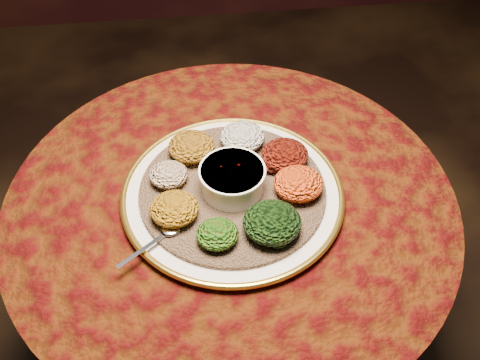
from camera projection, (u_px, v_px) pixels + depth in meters
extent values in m
plane|color=black|center=(234.00, 349.00, 1.68)|extent=(4.00, 4.00, 0.00)
cylinder|color=black|center=(233.00, 346.00, 1.66)|extent=(0.44, 0.44, 0.04)
cylinder|color=black|center=(232.00, 293.00, 1.43)|extent=(0.12, 0.12, 0.68)
cylinder|color=black|center=(231.00, 206.00, 1.16)|extent=(0.80, 0.80, 0.04)
cylinder|color=#391604|center=(231.00, 245.00, 1.27)|extent=(0.93, 0.93, 0.34)
cylinder|color=#391604|center=(231.00, 198.00, 1.14)|extent=(0.96, 0.96, 0.01)
cylinder|color=silver|center=(233.00, 195.00, 1.13)|extent=(0.53, 0.53, 0.02)
torus|color=gold|center=(233.00, 192.00, 1.12)|extent=(0.47, 0.47, 0.01)
cylinder|color=#8C6746|center=(232.00, 190.00, 1.12)|extent=(0.43, 0.43, 0.01)
cylinder|color=white|center=(232.00, 179.00, 1.09)|extent=(0.13, 0.13, 0.06)
cylinder|color=white|center=(232.00, 171.00, 1.07)|extent=(0.14, 0.14, 0.01)
cylinder|color=#500604|center=(232.00, 174.00, 1.08)|extent=(0.11, 0.11, 0.01)
ellipsoid|color=silver|center=(170.00, 231.00, 1.03)|extent=(0.04, 0.03, 0.01)
cube|color=silver|center=(141.00, 251.00, 1.00)|extent=(0.09, 0.07, 0.00)
ellipsoid|color=beige|center=(242.00, 137.00, 1.19)|extent=(0.10, 0.09, 0.05)
ellipsoid|color=black|center=(285.00, 155.00, 1.15)|extent=(0.10, 0.10, 0.05)
ellipsoid|color=#BD720F|center=(298.00, 184.00, 1.09)|extent=(0.10, 0.10, 0.05)
ellipsoid|color=black|center=(272.00, 222.00, 1.02)|extent=(0.11, 0.11, 0.05)
ellipsoid|color=#A4230A|center=(217.00, 234.00, 1.01)|extent=(0.08, 0.08, 0.04)
ellipsoid|color=#A55F0E|center=(174.00, 209.00, 1.05)|extent=(0.10, 0.09, 0.05)
ellipsoid|color=maroon|center=(169.00, 175.00, 1.11)|extent=(0.08, 0.08, 0.04)
ellipsoid|color=#876010|center=(192.00, 147.00, 1.16)|extent=(0.10, 0.10, 0.05)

